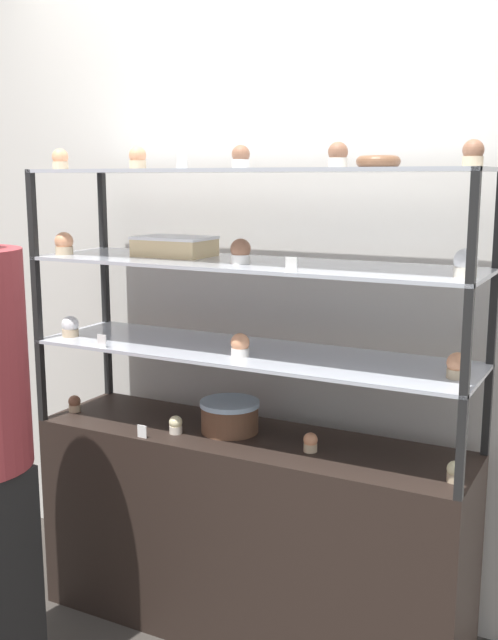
% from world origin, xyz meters
% --- Properties ---
extents(ground_plane, '(20.00, 20.00, 0.00)m').
position_xyz_m(ground_plane, '(0.00, 0.00, 0.00)').
color(ground_plane, '#38332D').
extents(back_wall, '(8.00, 0.05, 2.60)m').
position_xyz_m(back_wall, '(0.00, 0.35, 1.30)').
color(back_wall, silver).
rests_on(back_wall, ground_plane).
extents(display_base, '(1.53, 0.41, 0.73)m').
position_xyz_m(display_base, '(0.00, 0.00, 0.36)').
color(display_base, black).
rests_on(display_base, ground_plane).
extents(display_riser_lower, '(1.53, 0.41, 0.30)m').
position_xyz_m(display_riser_lower, '(0.00, 0.00, 1.01)').
color(display_riser_lower, black).
rests_on(display_riser_lower, display_base).
extents(display_riser_middle, '(1.53, 0.41, 0.30)m').
position_xyz_m(display_riser_middle, '(0.00, 0.00, 1.31)').
color(display_riser_middle, black).
rests_on(display_riser_middle, display_riser_lower).
extents(display_riser_upper, '(1.53, 0.41, 0.30)m').
position_xyz_m(display_riser_upper, '(0.00, 0.00, 1.61)').
color(display_riser_upper, black).
rests_on(display_riser_upper, display_riser_middle).
extents(layer_cake_centerpiece, '(0.21, 0.21, 0.11)m').
position_xyz_m(layer_cake_centerpiece, '(-0.08, 0.01, 0.78)').
color(layer_cake_centerpiece, brown).
rests_on(layer_cake_centerpiece, display_base).
extents(sheet_cake_frosted, '(0.26, 0.18, 0.07)m').
position_xyz_m(sheet_cake_frosted, '(-0.32, 0.04, 1.36)').
color(sheet_cake_frosted, '#DBBC84').
rests_on(sheet_cake_frosted, display_riser_middle).
extents(cupcake_0, '(0.05, 0.05, 0.06)m').
position_xyz_m(cupcake_0, '(-0.71, -0.06, 0.76)').
color(cupcake_0, '#CCB28C').
rests_on(cupcake_0, display_base).
extents(cupcake_1, '(0.05, 0.05, 0.06)m').
position_xyz_m(cupcake_1, '(-0.24, -0.09, 0.76)').
color(cupcake_1, beige).
rests_on(cupcake_1, display_base).
extents(cupcake_2, '(0.05, 0.05, 0.06)m').
position_xyz_m(cupcake_2, '(0.25, -0.04, 0.76)').
color(cupcake_2, '#CCB28C').
rests_on(cupcake_2, display_base).
extents(cupcake_3, '(0.05, 0.05, 0.06)m').
position_xyz_m(cupcake_3, '(0.72, -0.07, 0.76)').
color(cupcake_3, '#CCB28C').
rests_on(cupcake_3, display_base).
extents(price_tag_0, '(0.04, 0.00, 0.04)m').
position_xyz_m(price_tag_0, '(-0.31, -0.19, 0.75)').
color(price_tag_0, white).
rests_on(price_tag_0, display_base).
extents(cupcake_4, '(0.06, 0.06, 0.08)m').
position_xyz_m(cupcake_4, '(-0.69, -0.10, 1.06)').
color(cupcake_4, '#CCB28C').
rests_on(cupcake_4, display_riser_lower).
extents(cupcake_5, '(0.06, 0.06, 0.08)m').
position_xyz_m(cupcake_5, '(0.01, -0.08, 1.06)').
color(cupcake_5, white).
rests_on(cupcake_5, display_riser_lower).
extents(cupcake_6, '(0.06, 0.06, 0.08)m').
position_xyz_m(cupcake_6, '(0.70, -0.03, 1.06)').
color(cupcake_6, '#CCB28C').
rests_on(cupcake_6, display_riser_lower).
extents(price_tag_1, '(0.04, 0.00, 0.04)m').
position_xyz_m(price_tag_1, '(-0.47, -0.19, 1.05)').
color(price_tag_1, white).
rests_on(price_tag_1, display_riser_lower).
extents(cupcake_7, '(0.07, 0.07, 0.08)m').
position_xyz_m(cupcake_7, '(-0.70, -0.09, 1.37)').
color(cupcake_7, '#CCB28C').
rests_on(cupcake_7, display_riser_middle).
extents(cupcake_8, '(0.07, 0.07, 0.08)m').
position_xyz_m(cupcake_8, '(-0.00, -0.06, 1.37)').
color(cupcake_8, white).
rests_on(cupcake_8, display_riser_middle).
extents(cupcake_9, '(0.07, 0.07, 0.08)m').
position_xyz_m(cupcake_9, '(0.71, -0.07, 1.37)').
color(cupcake_9, beige).
rests_on(cupcake_9, display_riser_middle).
extents(price_tag_2, '(0.04, 0.00, 0.04)m').
position_xyz_m(price_tag_2, '(0.24, -0.19, 1.35)').
color(price_tag_2, white).
rests_on(price_tag_2, display_riser_middle).
extents(cupcake_10, '(0.06, 0.06, 0.07)m').
position_xyz_m(cupcake_10, '(-0.71, -0.09, 1.66)').
color(cupcake_10, '#CCB28C').
rests_on(cupcake_10, display_riser_upper).
extents(cupcake_11, '(0.06, 0.06, 0.07)m').
position_xyz_m(cupcake_11, '(-0.36, -0.11, 1.66)').
color(cupcake_11, '#CCB28C').
rests_on(cupcake_11, display_riser_upper).
extents(cupcake_12, '(0.06, 0.06, 0.07)m').
position_xyz_m(cupcake_12, '(-0.00, -0.06, 1.66)').
color(cupcake_12, white).
rests_on(cupcake_12, display_riser_upper).
extents(cupcake_13, '(0.06, 0.06, 0.07)m').
position_xyz_m(cupcake_13, '(0.35, -0.11, 1.66)').
color(cupcake_13, beige).
rests_on(cupcake_13, display_riser_upper).
extents(cupcake_14, '(0.06, 0.06, 0.07)m').
position_xyz_m(cupcake_14, '(0.72, -0.08, 1.66)').
color(cupcake_14, '#CCB28C').
rests_on(cupcake_14, display_riser_upper).
extents(price_tag_3, '(0.04, 0.00, 0.04)m').
position_xyz_m(price_tag_3, '(-0.14, -0.19, 1.65)').
color(price_tag_3, white).
rests_on(price_tag_3, display_riser_upper).
extents(donut_glazed, '(0.13, 0.13, 0.03)m').
position_xyz_m(donut_glazed, '(0.44, -0.02, 1.65)').
color(donut_glazed, brown).
rests_on(donut_glazed, display_riser_upper).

